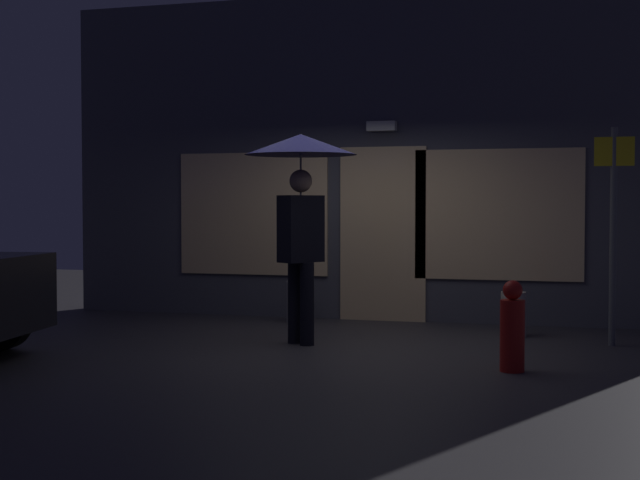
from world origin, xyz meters
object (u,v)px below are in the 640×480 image
at_px(person_with_umbrella, 301,176).
at_px(sidewalk_bollard_2, 296,302).
at_px(street_sign_post, 613,222).
at_px(sidewalk_bollard, 514,314).
at_px(fire_hydrant, 512,329).

xyz_separation_m(person_with_umbrella, sidewalk_bollard_2, (-0.56, 1.62, -1.52)).
relative_size(street_sign_post, sidewalk_bollard_2, 4.38).
bearing_deg(person_with_umbrella, sidewalk_bollard_2, -127.80).
relative_size(sidewalk_bollard, fire_hydrant, 0.62).
distance_m(person_with_umbrella, fire_hydrant, 2.83).
xyz_separation_m(sidewalk_bollard_2, fire_hydrant, (2.82, -2.61, 0.12)).
bearing_deg(sidewalk_bollard_2, street_sign_post, -12.82).
distance_m(street_sign_post, sidewalk_bollard_2, 3.95).
relative_size(person_with_umbrella, sidewalk_bollard, 4.43).
bearing_deg(person_with_umbrella, street_sign_post, 136.92).
bearing_deg(sidewalk_bollard_2, sidewalk_bollard, -9.32).
relative_size(street_sign_post, sidewalk_bollard, 4.55).
xyz_separation_m(person_with_umbrella, fire_hydrant, (2.26, -0.98, -1.40)).
bearing_deg(sidewalk_bollard, fire_hydrant, -86.25).
height_order(person_with_umbrella, street_sign_post, street_sign_post).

